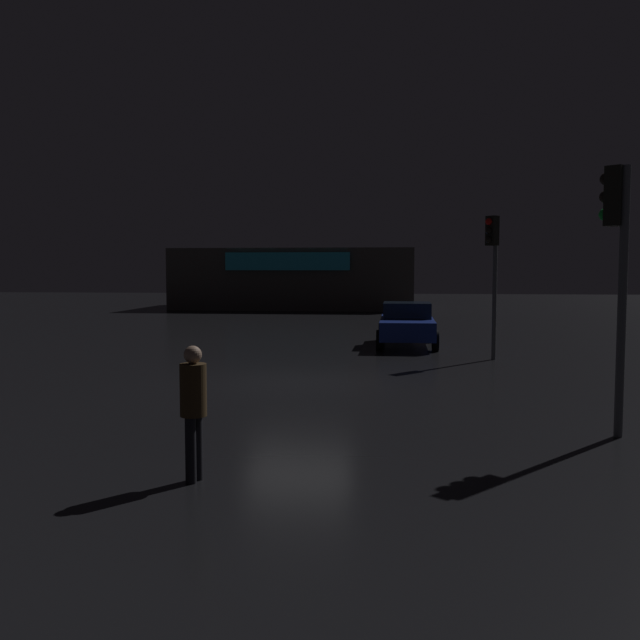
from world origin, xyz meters
TOP-DOWN VIEW (x-y plane):
  - ground_plane at (0.00, 0.00)m, footprint 120.00×120.00m
  - store_building at (-4.66, 32.30)m, footprint 16.13×9.55m
  - traffic_signal_main at (5.15, 4.67)m, footprint 0.43×0.42m
  - traffic_signal_cross_left at (5.83, -4.75)m, footprint 0.43×0.41m
  - car_near at (2.69, 8.20)m, footprint 2.06×4.42m
  - pedestrian at (-0.23, -7.87)m, footprint 0.42×0.42m

SIDE VIEW (x-z plane):
  - ground_plane at x=0.00m, z-range 0.00..0.00m
  - car_near at x=2.69m, z-range 0.02..1.54m
  - pedestrian at x=-0.23m, z-range 0.15..1.90m
  - store_building at x=-4.66m, z-range 0.00..4.08m
  - traffic_signal_cross_left at x=5.83m, z-range 0.94..5.29m
  - traffic_signal_main at x=5.15m, z-range 0.99..5.27m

